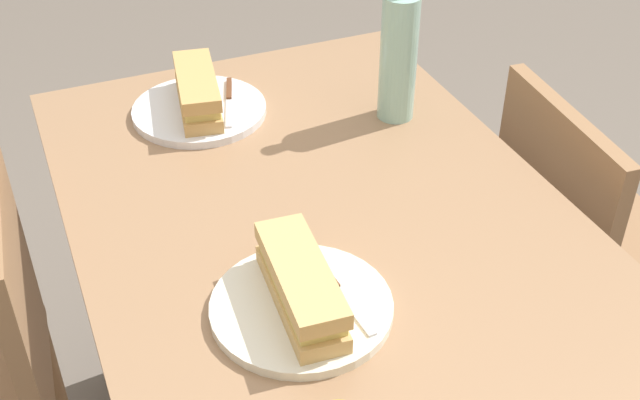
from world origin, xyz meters
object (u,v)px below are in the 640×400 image
object	(u,v)px
baguette_sandwich_far	(301,285)
knife_far	(337,288)
baguette_sandwich_near	(197,91)
knife_near	(229,99)
plate_near	(199,110)
chair_far	(581,258)
plate_far	(301,307)
dining_table	(320,271)
water_bottle	(399,54)

from	to	relation	value
baguette_sandwich_far	knife_far	distance (m)	0.06
baguette_sandwich_near	knife_near	distance (m)	0.07
plate_near	knife_far	bearing A→B (deg)	3.89
plate_near	baguette_sandwich_near	xyz separation A→B (m)	(0.00, -0.00, 0.04)
knife_near	baguette_sandwich_far	world-z (taller)	baguette_sandwich_far
chair_far	plate_far	distance (m)	0.79
knife_near	plate_far	world-z (taller)	knife_near
dining_table	baguette_sandwich_far	xyz separation A→B (m)	(0.20, -0.11, 0.18)
baguette_sandwich_near	baguette_sandwich_far	bearing A→B (deg)	-1.76
baguette_sandwich_far	plate_far	bearing A→B (deg)	-90.00
baguette_sandwich_near	water_bottle	distance (m)	0.38
knife_near	baguette_sandwich_near	bearing A→B (deg)	-89.03
dining_table	knife_near	bearing A→B (deg)	-174.56
baguette_sandwich_near	plate_near	bearing A→B (deg)	90.00
dining_table	baguette_sandwich_near	world-z (taller)	baguette_sandwich_near
dining_table	knife_near	xyz separation A→B (m)	(-0.37, -0.04, 0.15)
dining_table	plate_near	world-z (taller)	plate_near
plate_near	water_bottle	world-z (taller)	water_bottle
plate_far	knife_far	distance (m)	0.06
water_bottle	knife_near	bearing A→B (deg)	-117.92
plate_near	knife_far	distance (m)	0.56
plate_near	baguette_sandwich_far	size ratio (longest dim) A/B	1.14
plate_near	baguette_sandwich_far	bearing A→B (deg)	-1.76
chair_far	knife_near	xyz separation A→B (m)	(-0.36, -0.62, 0.32)
plate_near	plate_far	world-z (taller)	same
dining_table	baguette_sandwich_near	bearing A→B (deg)	-165.56
baguette_sandwich_near	baguette_sandwich_far	world-z (taller)	same
plate_near	knife_near	world-z (taller)	knife_near
dining_table	water_bottle	bearing A→B (deg)	131.91
knife_far	water_bottle	size ratio (longest dim) A/B	0.58
knife_near	baguette_sandwich_far	bearing A→B (deg)	-7.68
chair_far	plate_near	size ratio (longest dim) A/B	3.34
knife_far	chair_far	bearing A→B (deg)	107.69
chair_far	baguette_sandwich_far	xyz separation A→B (m)	(0.21, -0.69, 0.35)
baguette_sandwich_far	water_bottle	distance (m)	0.56
dining_table	plate_near	distance (m)	0.40
plate_far	dining_table	bearing A→B (deg)	151.08
baguette_sandwich_far	water_bottle	world-z (taller)	water_bottle
plate_far	plate_near	bearing A→B (deg)	178.24
chair_far	knife_far	bearing A→B (deg)	-72.31
dining_table	chair_far	bearing A→B (deg)	90.70
knife_far	plate_far	bearing A→B (deg)	-82.73
plate_near	baguette_sandwich_far	world-z (taller)	baguette_sandwich_far
chair_far	knife_near	bearing A→B (deg)	-120.41
baguette_sandwich_far	knife_far	size ratio (longest dim) A/B	1.23
dining_table	baguette_sandwich_near	size ratio (longest dim) A/B	5.12
plate_near	plate_far	size ratio (longest dim) A/B	1.00
knife_near	knife_far	distance (m)	0.56
dining_table	knife_far	world-z (taller)	knife_far
dining_table	water_bottle	world-z (taller)	water_bottle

